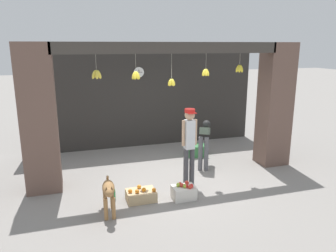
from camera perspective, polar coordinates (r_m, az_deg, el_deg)
name	(u,v)px	position (r m, az deg, el deg)	size (l,w,h in m)	color
ground_plane	(173,179)	(7.62, 0.92, -9.24)	(60.00, 60.00, 0.00)	gray
shop_back_wall	(144,96)	(9.82, -4.12, 5.31)	(6.85, 0.12, 3.06)	#2D2B28
shop_pillar_left	(39,119)	(7.14, -21.56, 1.07)	(0.70, 0.60, 3.06)	brown
shop_pillar_right	(275,105)	(8.66, 18.10, 3.49)	(0.70, 0.60, 3.06)	brown
storefront_awning	(172,49)	(7.12, 0.76, 13.18)	(4.95, 0.29, 0.95)	#3D3833
dog	(109,191)	(6.07, -10.30, -11.14)	(0.26, 0.80, 0.66)	#9E7042
shopkeeper	(189,141)	(7.00, 3.74, -2.57)	(0.34, 0.28, 1.71)	#424247
worker_stooping	(205,139)	(8.16, 6.40, -2.22)	(0.55, 0.79, 1.11)	#56565B
fruit_crate_oranges	(141,195)	(6.64, -4.72, -11.90)	(0.57, 0.42, 0.28)	tan
fruit_crate_apples	(184,192)	(6.67, 2.78, -11.37)	(0.45, 0.34, 0.34)	silver
produce_box_green	(196,150)	(9.14, 4.95, -4.26)	(0.53, 0.40, 0.31)	#387A42
water_bottle	(114,194)	(6.75, -9.45, -11.65)	(0.07, 0.07, 0.23)	#38934C
wall_clock	(139,72)	(9.63, -5.11, 9.31)	(0.32, 0.03, 0.32)	black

